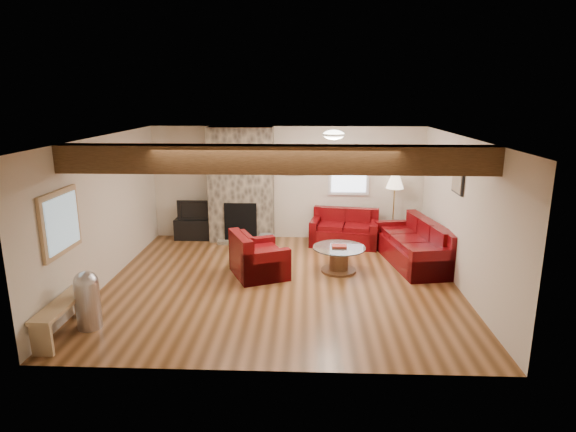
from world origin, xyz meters
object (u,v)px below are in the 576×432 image
(armchair_red, at_px, (259,254))
(tv_cabinet, at_px, (196,229))
(coffee_table, at_px, (339,259))
(floor_lamp, at_px, (395,186))
(loveseat, at_px, (344,228))
(sofa_three, at_px, (413,243))
(television, at_px, (195,209))

(armchair_red, bearing_deg, tv_cabinet, 13.35)
(coffee_table, bearing_deg, tv_cabinet, 147.81)
(coffee_table, height_order, tv_cabinet, coffee_table)
(tv_cabinet, distance_m, floor_lamp, 4.49)
(loveseat, relative_size, tv_cabinet, 1.54)
(sofa_three, height_order, loveseat, sofa_three)
(loveseat, height_order, floor_lamp, floor_lamp)
(armchair_red, bearing_deg, floor_lamp, -75.86)
(tv_cabinet, distance_m, television, 0.45)
(tv_cabinet, bearing_deg, television, 0.00)
(sofa_three, xyz_separation_m, television, (-4.53, 1.42, 0.28))
(coffee_table, relative_size, floor_lamp, 0.65)
(tv_cabinet, relative_size, floor_lamp, 0.63)
(loveseat, relative_size, television, 1.86)
(loveseat, bearing_deg, armchair_red, -121.90)
(loveseat, distance_m, armchair_red, 2.50)
(sofa_three, relative_size, tv_cabinet, 2.26)
(loveseat, xyz_separation_m, coffee_table, (-0.22, -1.64, -0.14))
(sofa_three, xyz_separation_m, armchair_red, (-2.89, -0.76, -0.01))
(tv_cabinet, bearing_deg, armchair_red, -52.96)
(coffee_table, bearing_deg, television, 147.81)
(loveseat, height_order, armchair_red, armchair_red)
(armchair_red, xyz_separation_m, tv_cabinet, (-1.64, 2.17, -0.16))
(television, bearing_deg, sofa_three, -17.36)
(television, bearing_deg, coffee_table, -32.19)
(coffee_table, bearing_deg, armchair_red, -170.80)
(loveseat, xyz_separation_m, television, (-3.30, 0.30, 0.31))
(sofa_three, xyz_separation_m, tv_cabinet, (-4.53, 1.42, -0.17))
(sofa_three, xyz_separation_m, loveseat, (-1.23, 1.12, -0.03))
(television, bearing_deg, loveseat, -5.20)
(sofa_three, distance_m, loveseat, 1.66)
(sofa_three, relative_size, television, 2.74)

